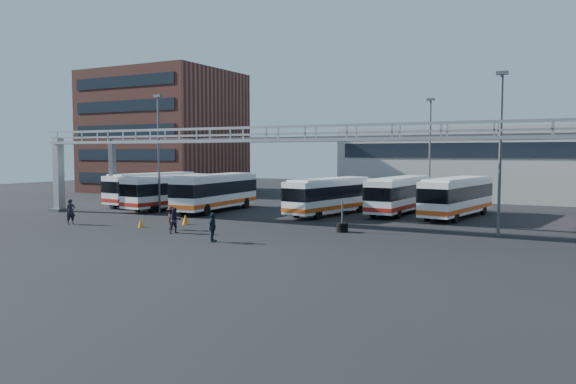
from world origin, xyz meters
The scene contains 20 objects.
ground centered at (0.00, 0.00, 0.00)m, with size 140.00×140.00×0.00m, color black.
gantry centered at (0.00, 5.87, 5.51)m, with size 51.40×5.15×7.10m.
apartment_building centered at (-34.00, 30.00, 8.00)m, with size 18.00×15.00×16.00m, color brown.
warehouse centered at (12.00, 38.00, 4.00)m, with size 42.00×14.00×8.00m, color #9E9E99.
light_pole_left centered at (-16.00, 8.00, 5.73)m, with size 0.70×0.35×10.21m.
light_pole_mid centered at (12.00, 7.00, 5.73)m, with size 0.70×0.35×10.21m.
light_pole_back centered at (4.00, 22.00, 5.73)m, with size 0.70×0.35×10.21m.
bus_0 centered at (-21.49, 13.44, 1.78)m, with size 3.74×10.80×3.21m.
bus_1 centered at (-17.17, 11.17, 1.75)m, with size 3.52×10.61×3.16m.
bus_2 centered at (-12.45, 11.44, 1.84)m, with size 3.31×11.09×3.32m.
bus_4 centered at (-2.22, 13.39, 1.72)m, with size 4.11×10.48×3.10m.
bus_5 centered at (2.76, 16.84, 1.75)m, with size 2.92×10.52×3.16m.
bus_6 centered at (7.63, 16.39, 1.79)m, with size 3.98×10.92×3.24m.
pedestrian_a centered at (-16.55, -1.08, 0.93)m, with size 0.68×0.45×1.87m, color black.
pedestrian_b centered at (-6.85, -1.08, 0.83)m, with size 0.81×0.63×1.67m, color #29212E.
pedestrian_c centered at (-8.18, 0.11, 0.79)m, with size 1.02×0.59×1.58m, color black.
pedestrian_d centered at (-2.57, -2.92, 0.87)m, with size 1.02×0.43×1.74m, color #1C2733.
cone_left centered at (-10.86, 0.06, 0.32)m, with size 0.40×0.40×0.63m, color orange.
cone_right centered at (-9.09, 2.80, 0.38)m, with size 0.47×0.47×0.76m, color orange.
tire_stack centered at (2.58, 4.50, 0.37)m, with size 0.77×0.77×2.20m.
Camera 1 is at (16.63, -29.72, 5.23)m, focal length 35.00 mm.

